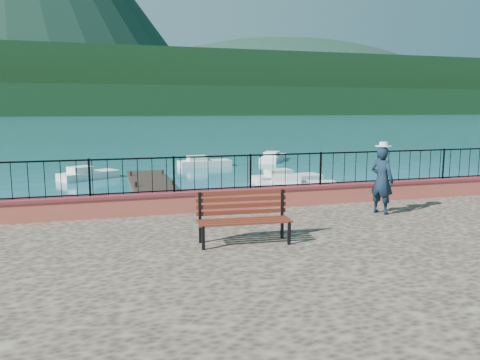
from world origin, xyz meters
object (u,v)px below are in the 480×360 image
boat_1 (298,183)px  boat_0 (31,226)px  person (382,180)px  boat_4 (205,161)px  boat_3 (88,172)px  boat_5 (273,156)px  park_bench (244,228)px  boat_2 (288,176)px

boat_1 → boat_0: bearing=-138.8°
person → boat_4: 21.53m
boat_3 → boat_5: same height
boat_0 → boat_4: bearing=43.0°
person → boat_0: bearing=39.3°
boat_3 → person: bearing=-96.2°
boat_3 → boat_4: same height
person → boat_0: (-9.51, 4.61, -1.72)m
boat_0 → boat_1: same height
park_bench → boat_1: (6.47, 12.08, -1.12)m
boat_3 → park_bench: bearing=-110.2°
boat_2 → boat_5: bearing=69.3°
boat_5 → boat_3: bearing=146.0°
person → boat_1: person is taller
boat_2 → boat_0: bearing=-150.1°
person → boat_1: (2.04, 10.37, -1.72)m
boat_1 → boat_2: (0.46, 2.41, 0.00)m
boat_1 → boat_5: 13.57m
park_bench → boat_2: bearing=68.9°
boat_3 → boat_5: 15.00m
park_bench → boat_5: 27.12m
park_bench → boat_2: 16.10m
boat_0 → boat_3: same height
boat_2 → boat_3: same height
person → boat_1: 10.71m
boat_3 → boat_4: size_ratio=0.91×
boat_2 → park_bench: bearing=-119.9°
boat_3 → boat_5: bearing=-7.3°
boat_5 → boat_0: bearing=173.4°
person → boat_1: bearing=-35.9°
boat_1 → park_bench: bearing=-103.5°
person → boat_5: size_ratio=0.43×
boat_0 → boat_2: (12.01, 8.18, 0.00)m
boat_1 → boat_5: bearing=89.4°
boat_4 → boat_5: 6.27m
boat_4 → boat_5: (5.94, 2.00, 0.00)m
park_bench → boat_1: size_ratio=0.52×
boat_3 → boat_4: (7.78, 4.07, 0.00)m
boat_0 → boat_5: size_ratio=0.81×
boat_4 → boat_2: bearing=-77.4°
boat_1 → boat_4: same height
boat_4 → boat_3: bearing=-157.8°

